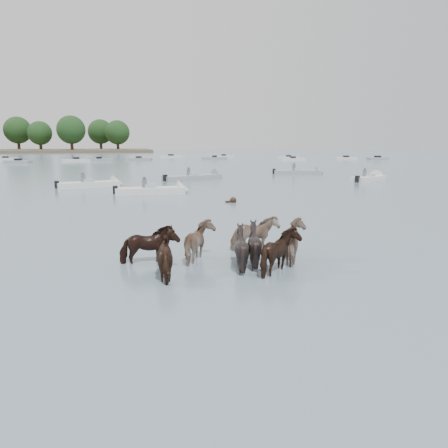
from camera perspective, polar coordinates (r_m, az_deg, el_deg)
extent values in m
plane|color=slate|center=(13.76, -4.66, -5.55)|extent=(400.00, 400.00, 0.00)
imported|color=black|center=(14.27, -9.93, -2.97)|extent=(1.77, 0.99, 1.42)
imported|color=#7F6C56|center=(14.41, -2.98, -2.58)|extent=(1.28, 1.49, 1.48)
imported|color=black|center=(13.94, 3.87, -2.94)|extent=(1.83, 1.79, 1.52)
imported|color=gray|center=(15.73, 3.94, -1.54)|extent=(1.78, 0.98, 1.44)
imported|color=black|center=(12.77, -6.70, -4.42)|extent=(1.69, 1.80, 1.46)
imported|color=black|center=(13.52, 2.21, -3.43)|extent=(1.80, 1.77, 1.49)
imported|color=black|center=(13.13, 7.18, -3.94)|extent=(1.78, 1.83, 1.49)
imported|color=#806857|center=(14.54, 9.49, -2.48)|extent=(1.43, 1.63, 1.53)
sphere|color=black|center=(28.07, 1.18, 3.05)|extent=(0.44, 0.44, 0.44)
cube|color=black|center=(28.02, 0.69, 2.84)|extent=(0.50, 0.22, 0.18)
cube|color=silver|center=(38.83, -17.12, 4.82)|extent=(5.18, 2.60, 0.55)
cone|color=silver|center=(39.28, -13.53, 5.06)|extent=(1.21, 1.75, 1.60)
cube|color=#99ADB7|center=(38.80, -17.14, 5.34)|extent=(1.02, 1.26, 0.35)
cube|color=black|center=(38.53, -20.78, 4.78)|extent=(0.42, 0.42, 0.60)
cylinder|color=#595966|center=(38.81, -17.75, 5.60)|extent=(0.36, 0.36, 0.70)
sphere|color=#595966|center=(38.78, -17.79, 6.26)|extent=(0.24, 0.24, 0.24)
cube|color=silver|center=(33.04, -9.52, 4.20)|extent=(5.01, 1.70, 0.55)
cone|color=silver|center=(33.25, -5.22, 4.34)|extent=(0.93, 1.62, 1.60)
cube|color=#99ADB7|center=(33.00, -9.54, 4.80)|extent=(0.82, 1.14, 0.35)
cube|color=black|center=(32.99, -13.85, 4.29)|extent=(0.36, 0.36, 0.60)
cylinder|color=#595966|center=(32.95, -10.24, 5.12)|extent=(0.36, 0.36, 0.70)
sphere|color=#595966|center=(32.92, -10.27, 5.90)|extent=(0.24, 0.24, 0.24)
cube|color=gray|center=(44.63, -4.07, 5.96)|extent=(6.33, 3.75, 0.55)
cone|color=gray|center=(46.29, -0.78, 6.16)|extent=(1.42, 1.82, 1.60)
cube|color=#99ADB7|center=(44.60, -4.08, 6.41)|extent=(1.15, 1.33, 0.35)
cube|color=black|center=(43.11, -7.61, 5.93)|extent=(0.45, 0.45, 0.60)
cylinder|color=#595966|center=(44.52, -4.59, 6.66)|extent=(0.36, 0.36, 0.70)
sphere|color=#595966|center=(44.49, -4.60, 7.23)|extent=(0.24, 0.24, 0.24)
cube|color=silver|center=(45.27, 18.09, 5.53)|extent=(4.47, 3.62, 0.55)
cone|color=silver|center=(47.19, 19.26, 5.65)|extent=(1.61, 1.83, 1.60)
cube|color=#99ADB7|center=(45.25, 18.12, 5.97)|extent=(1.27, 1.37, 0.35)
cube|color=black|center=(43.36, 16.84, 5.60)|extent=(0.48, 0.48, 0.60)
cylinder|color=#595966|center=(45.02, 17.70, 6.23)|extent=(0.36, 0.36, 0.70)
sphere|color=#595966|center=(44.99, 17.73, 6.80)|extent=(0.24, 0.24, 0.24)
cube|color=gray|center=(52.79, 9.42, 6.57)|extent=(5.65, 2.88, 0.55)
cone|color=gray|center=(53.27, 12.32, 6.51)|extent=(1.27, 1.77, 1.60)
cube|color=#99ADB7|center=(52.77, 9.43, 6.95)|extent=(1.05, 1.28, 0.35)
cube|color=black|center=(52.44, 6.47, 6.79)|extent=(0.43, 0.43, 0.60)
cylinder|color=#595966|center=(52.60, 9.03, 7.17)|extent=(0.36, 0.36, 0.70)
sphere|color=#595966|center=(52.58, 9.05, 7.66)|extent=(0.24, 0.24, 0.24)
cube|color=silver|center=(99.26, -26.35, 7.48)|extent=(5.06, 1.78, 0.60)
cube|color=black|center=(99.24, -26.37, 7.70)|extent=(1.05, 1.05, 0.50)
cube|color=gray|center=(85.87, -25.02, 7.26)|extent=(4.89, 3.24, 0.60)
cube|color=black|center=(85.86, -25.04, 7.51)|extent=(1.32, 1.32, 0.50)
cube|color=silver|center=(88.27, -18.55, 7.77)|extent=(5.60, 3.41, 0.60)
cube|color=black|center=(88.25, -18.56, 8.02)|extent=(1.30, 1.30, 0.50)
cube|color=gray|center=(88.91, -15.81, 7.94)|extent=(5.40, 1.74, 0.60)
cube|color=black|center=(88.90, -15.82, 8.18)|extent=(1.04, 1.04, 0.50)
cube|color=gray|center=(90.73, -10.94, 8.19)|extent=(5.37, 3.07, 0.60)
cube|color=black|center=(90.71, -10.94, 8.43)|extent=(1.27, 1.27, 0.50)
cube|color=silver|center=(103.81, -6.86, 8.59)|extent=(6.17, 3.26, 0.60)
cube|color=black|center=(103.80, -6.87, 8.80)|extent=(1.26, 1.26, 0.50)
cube|color=gray|center=(93.94, -1.22, 8.46)|extent=(5.61, 2.77, 0.60)
cube|color=black|center=(93.92, -1.23, 8.69)|extent=(1.21, 1.21, 0.50)
cube|color=silver|center=(102.87, -0.03, 8.65)|extent=(4.99, 2.94, 0.60)
cube|color=black|center=(102.86, -0.03, 8.86)|extent=(1.27, 1.27, 0.50)
cube|color=silver|center=(89.46, 8.89, 8.22)|extent=(4.96, 2.35, 0.60)
cube|color=black|center=(89.45, 8.89, 8.46)|extent=(1.17, 1.17, 0.50)
cube|color=silver|center=(97.54, 8.32, 8.43)|extent=(4.83, 2.74, 0.60)
cube|color=black|center=(97.52, 8.32, 8.65)|extent=(1.24, 1.24, 0.50)
cube|color=silver|center=(96.82, 15.46, 8.14)|extent=(4.82, 1.77, 0.60)
cube|color=black|center=(96.81, 15.47, 8.37)|extent=(1.06, 1.06, 0.50)
cube|color=gray|center=(97.96, 19.19, 7.96)|extent=(4.68, 2.08, 0.60)
cube|color=black|center=(97.94, 19.21, 8.19)|extent=(1.12, 1.12, 0.50)
cylinder|color=#382619|center=(173.24, -24.95, 9.11)|extent=(1.00, 1.00, 4.19)
sphere|color=black|center=(173.28, -25.10, 10.92)|extent=(9.32, 9.32, 9.32)
cylinder|color=#382619|center=(163.94, -22.56, 9.15)|extent=(1.00, 1.00, 3.58)
sphere|color=black|center=(163.95, -22.68, 10.78)|extent=(7.97, 7.97, 7.97)
cylinder|color=#382619|center=(155.82, -19.03, 9.44)|extent=(1.00, 1.00, 4.14)
sphere|color=black|center=(155.86, -19.15, 11.43)|extent=(9.20, 9.20, 9.20)
cylinder|color=#382619|center=(169.39, -15.59, 9.65)|extent=(1.00, 1.00, 3.98)
sphere|color=black|center=(169.41, -15.68, 11.41)|extent=(8.84, 8.84, 8.84)
cylinder|color=#382619|center=(160.74, -13.52, 9.68)|extent=(1.00, 1.00, 3.75)
sphere|color=black|center=(160.76, -13.60, 11.42)|extent=(8.34, 8.34, 8.34)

